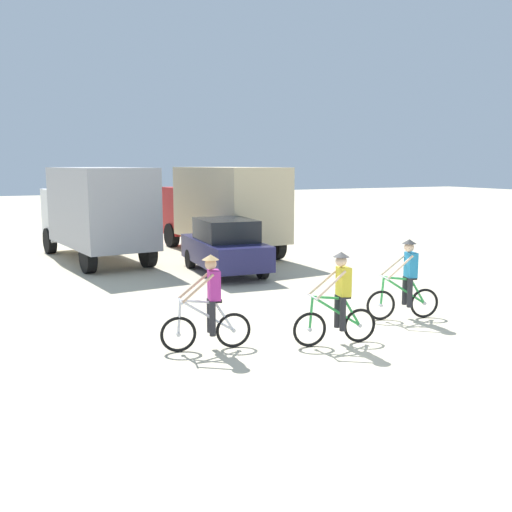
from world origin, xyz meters
name	(u,v)px	position (x,y,z in m)	size (l,w,h in m)	color
ground_plane	(352,336)	(0.00, 0.00, 0.00)	(120.00, 120.00, 0.00)	beige
box_truck_grey_hauler	(96,209)	(-2.81, 11.90, 1.87)	(3.11, 6.97, 3.35)	#9E9EA3
box_truck_tan_camper	(223,206)	(1.95, 11.52, 1.87)	(2.89, 6.91, 3.35)	#CCB78E
sedan_parked	(225,246)	(0.37, 7.54, 0.88)	(2.07, 4.32, 1.76)	#1E1E4C
cyclist_orange_shirt	(209,306)	(-2.94, 0.46, 0.85)	(1.71, 0.55, 1.82)	black
cyclist_cowboy_hat	(338,302)	(-0.57, -0.32, 0.85)	(1.72, 0.54, 1.82)	black
cyclist_near_camera	(406,282)	(1.86, 0.62, 0.85)	(1.69, 0.63, 1.82)	black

